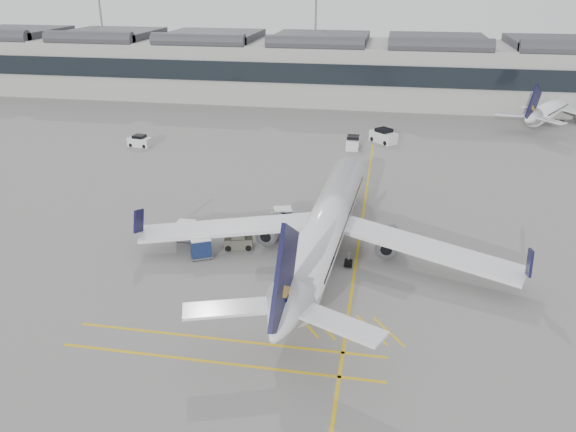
% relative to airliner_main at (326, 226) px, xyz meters
% --- Properties ---
extents(ground, '(220.00, 220.00, 0.00)m').
position_rel_airliner_main_xyz_m(ground, '(-7.15, -3.93, -2.90)').
color(ground, gray).
rests_on(ground, ground).
extents(terminal, '(200.00, 20.45, 12.40)m').
position_rel_airliner_main_xyz_m(terminal, '(-7.15, 68.00, 3.24)').
color(terminal, '#9E9E99').
rests_on(terminal, ground).
extents(light_masts, '(113.00, 0.60, 25.45)m').
position_rel_airliner_main_xyz_m(light_masts, '(-8.82, 82.07, 11.59)').
color(light_masts, slate).
rests_on(light_masts, ground).
extents(apron_markings, '(0.25, 60.00, 0.01)m').
position_rel_airliner_main_xyz_m(apron_markings, '(2.85, 6.07, -2.90)').
color(apron_markings, gold).
rests_on(apron_markings, ground).
extents(airliner_main, '(33.93, 37.16, 9.87)m').
position_rel_airliner_main_xyz_m(airliner_main, '(0.00, 0.00, 0.00)').
color(airliner_main, white).
rests_on(airliner_main, ground).
extents(airliner_far, '(24.52, 27.05, 8.03)m').
position_rel_airliner_main_xyz_m(airliner_far, '(32.73, 56.70, -0.54)').
color(airliner_far, white).
rests_on(airliner_far, ground).
extents(belt_loader, '(4.53, 1.70, 1.84)m').
position_rel_airliner_main_xyz_m(belt_loader, '(-4.78, 4.89, -2.36)').
color(belt_loader, beige).
rests_on(belt_loader, ground).
extents(baggage_cart_a, '(1.86, 1.56, 1.89)m').
position_rel_airliner_main_xyz_m(baggage_cart_a, '(-0.17, -0.91, -1.89)').
color(baggage_cart_a, gray).
rests_on(baggage_cart_a, ground).
extents(baggage_cart_b, '(2.36, 2.21, 1.97)m').
position_rel_airliner_main_xyz_m(baggage_cart_b, '(-10.90, -2.41, -1.84)').
color(baggage_cart_b, gray).
rests_on(baggage_cart_b, ground).
extents(baggage_cart_c, '(2.23, 2.01, 1.96)m').
position_rel_airliner_main_xyz_m(baggage_cart_c, '(-4.94, 5.40, -1.85)').
color(baggage_cart_c, gray).
rests_on(baggage_cart_c, ground).
extents(baggage_cart_d, '(1.81, 1.50, 1.88)m').
position_rel_airliner_main_xyz_m(baggage_cart_d, '(-13.41, 0.74, -1.89)').
color(baggage_cart_d, gray).
rests_on(baggage_cart_d, ground).
extents(ramp_agent_a, '(0.86, 0.72, 2.01)m').
position_rel_airliner_main_xyz_m(ramp_agent_a, '(-1.31, 2.00, -1.90)').
color(ramp_agent_a, orange).
rests_on(ramp_agent_a, ground).
extents(ramp_agent_b, '(1.00, 0.95, 1.63)m').
position_rel_airliner_main_xyz_m(ramp_agent_b, '(-1.87, 0.78, -2.08)').
color(ramp_agent_b, '#FF470D').
rests_on(ramp_agent_b, ground).
extents(pushback_tug, '(2.85, 2.09, 1.44)m').
position_rel_airliner_main_xyz_m(pushback_tug, '(-8.11, 0.07, -2.26)').
color(pushback_tug, '#4D4D41').
rests_on(pushback_tug, ground).
extents(safety_cone_nose, '(0.38, 0.38, 0.53)m').
position_rel_airliner_main_xyz_m(safety_cone_nose, '(1.34, 16.83, -2.64)').
color(safety_cone_nose, '#F24C0A').
rests_on(safety_cone_nose, ground).
extents(safety_cone_engine, '(0.33, 0.33, 0.46)m').
position_rel_airliner_main_xyz_m(safety_cone_engine, '(10.70, 0.05, -2.67)').
color(safety_cone_engine, '#F24C0A').
rests_on(safety_cone_engine, ground).
extents(service_van_left, '(3.45, 2.02, 1.68)m').
position_rel_airliner_main_xyz_m(service_van_left, '(-30.85, 29.48, -2.15)').
color(service_van_left, silver).
rests_on(service_van_left, ground).
extents(service_van_mid, '(1.83, 3.61, 1.85)m').
position_rel_airliner_main_xyz_m(service_van_mid, '(0.01, 34.01, -2.07)').
color(service_van_mid, silver).
rests_on(service_van_mid, ground).
extents(service_van_right, '(4.40, 4.35, 2.12)m').
position_rel_airliner_main_xyz_m(service_van_right, '(4.26, 37.90, -1.95)').
color(service_van_right, silver).
rests_on(service_van_right, ground).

